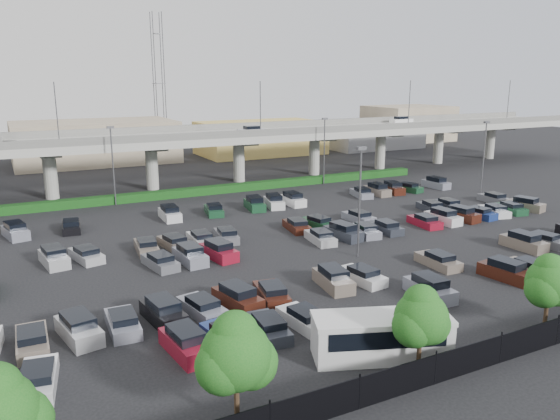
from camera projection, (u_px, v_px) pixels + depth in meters
name	position (u px, v px, depth m)	size (l,w,h in m)	color
ground	(314.00, 235.00, 57.99)	(280.00, 280.00, 0.00)	black
overpass	(207.00, 140.00, 83.87)	(150.00, 13.00, 15.80)	#999A92
hedge	(226.00, 189.00, 79.45)	(66.00, 1.60, 1.10)	#103710
fence	(546.00, 335.00, 33.56)	(70.00, 0.10, 2.00)	black
tree_row	(538.00, 285.00, 34.55)	(65.07, 3.66, 5.94)	#332316
shuttle_bus	(381.00, 335.00, 32.43)	(8.64, 5.55, 2.63)	silver
parked_cars	(329.00, 239.00, 54.46)	(63.22, 41.66, 1.67)	#1A492A
light_poles	(271.00, 177.00, 56.40)	(66.90, 48.38, 10.30)	#4F4F54
distant_buildings	(216.00, 138.00, 116.00)	(138.00, 24.00, 9.00)	gray
comm_tower	(159.00, 81.00, 120.00)	(2.40, 2.40, 30.00)	#4F4F54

